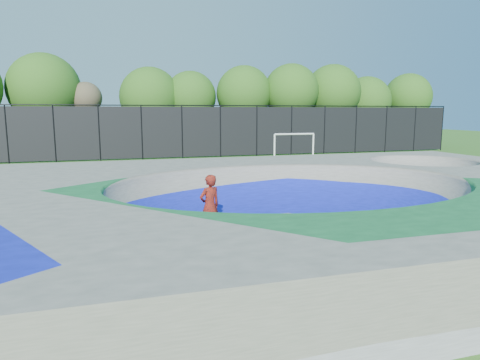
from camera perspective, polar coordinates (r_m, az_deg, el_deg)
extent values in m
plane|color=#2C5C19|center=(13.12, 7.02, -6.59)|extent=(120.00, 120.00, 0.00)
cube|color=gray|center=(12.94, 7.08, -3.39)|extent=(22.00, 14.00, 1.50)
imported|color=red|center=(12.10, -4.05, -3.49)|extent=(0.77, 0.64, 1.80)
cube|color=black|center=(12.32, -4.01, -7.46)|extent=(0.81, 0.39, 0.05)
cylinder|color=white|center=(29.96, 4.62, 4.20)|extent=(0.12, 0.12, 1.98)
cylinder|color=white|center=(31.15, 9.73, 4.28)|extent=(0.12, 0.12, 1.98)
cylinder|color=white|center=(30.45, 7.26, 6.10)|extent=(2.97, 0.12, 0.12)
cylinder|color=black|center=(33.32, -28.66, 5.36)|extent=(0.09, 0.09, 4.00)
cylinder|color=black|center=(32.83, -23.51, 5.67)|extent=(0.09, 0.09, 4.00)
cylinder|color=black|center=(32.61, -18.25, 5.95)|extent=(0.09, 0.09, 4.00)
cylinder|color=black|center=(32.66, -12.96, 6.18)|extent=(0.09, 0.09, 4.00)
cylinder|color=black|center=(32.99, -7.72, 6.35)|extent=(0.09, 0.09, 4.00)
cylinder|color=black|center=(33.59, -2.63, 6.47)|extent=(0.09, 0.09, 4.00)
cylinder|color=black|center=(34.43, 2.25, 6.54)|extent=(0.09, 0.09, 4.00)
cylinder|color=black|center=(35.52, 6.87, 6.56)|extent=(0.09, 0.09, 4.00)
cylinder|color=black|center=(36.81, 11.18, 6.54)|extent=(0.09, 0.09, 4.00)
cylinder|color=black|center=(38.30, 15.19, 6.49)|extent=(0.09, 0.09, 4.00)
cylinder|color=black|center=(39.95, 18.87, 6.42)|extent=(0.09, 0.09, 4.00)
cylinder|color=black|center=(41.76, 22.25, 6.32)|extent=(0.09, 0.09, 4.00)
cylinder|color=black|center=(43.70, 25.34, 6.22)|extent=(0.09, 0.09, 4.00)
cube|color=black|center=(32.99, -7.72, 6.35)|extent=(48.00, 0.03, 3.80)
cylinder|color=black|center=(32.96, -7.80, 9.83)|extent=(48.00, 0.08, 0.08)
cylinder|color=#4F3B27|center=(39.02, -24.28, 5.46)|extent=(0.44, 0.44, 3.20)
sphere|color=#295817|center=(39.01, -24.65, 10.98)|extent=(5.77, 5.77, 5.77)
cylinder|color=#4F3B27|center=(38.30, -19.62, 5.97)|extent=(0.44, 0.44, 3.58)
sphere|color=brown|center=(38.28, -19.85, 10.29)|extent=(2.60, 2.60, 2.60)
cylinder|color=#4F3B27|center=(38.41, -11.77, 5.77)|extent=(0.44, 0.44, 2.85)
sphere|color=#295817|center=(38.37, -11.94, 10.77)|extent=(5.14, 5.14, 5.14)
cylinder|color=#4F3B27|center=(38.68, -6.53, 6.14)|extent=(0.44, 0.44, 3.15)
sphere|color=#295817|center=(38.65, -6.62, 10.97)|extent=(4.49, 4.49, 4.49)
cylinder|color=#4F3B27|center=(39.02, 0.54, 6.33)|extent=(0.44, 0.44, 3.29)
sphere|color=#295817|center=(39.01, 0.54, 11.47)|extent=(4.94, 4.94, 4.94)
cylinder|color=#4F3B27|center=(39.81, 6.75, 6.46)|extent=(0.44, 0.44, 3.49)
sphere|color=#295817|center=(39.81, 6.85, 11.65)|extent=(4.96, 4.96, 4.96)
cylinder|color=#4F3B27|center=(42.33, 12.09, 6.40)|extent=(0.44, 0.44, 3.37)
sphere|color=#295817|center=(42.33, 12.26, 11.34)|extent=(5.25, 5.25, 5.25)
cylinder|color=#4F3B27|center=(45.48, 16.29, 5.99)|extent=(0.44, 0.44, 2.70)
sphere|color=#295817|center=(45.44, 16.47, 10.03)|extent=(4.94, 4.94, 4.94)
cylinder|color=#4F3B27|center=(48.51, 21.25, 6.23)|extent=(0.44, 0.44, 3.25)
sphere|color=#295817|center=(48.50, 21.48, 10.28)|extent=(4.81, 4.81, 4.81)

